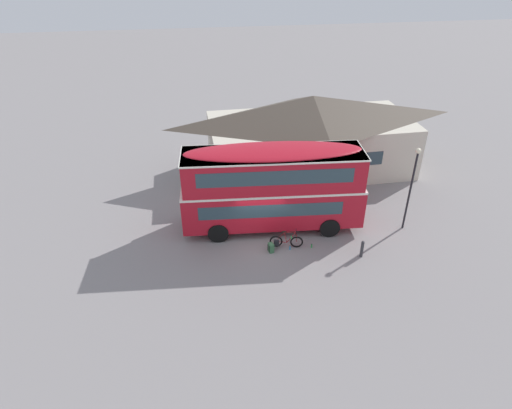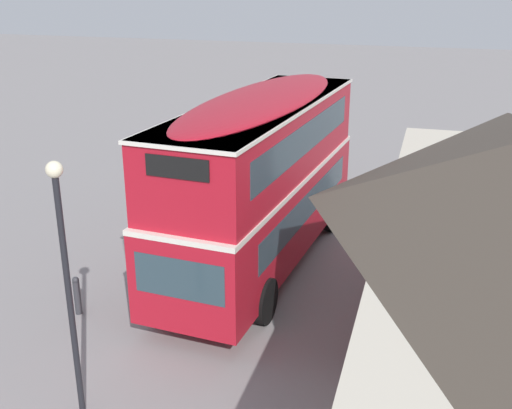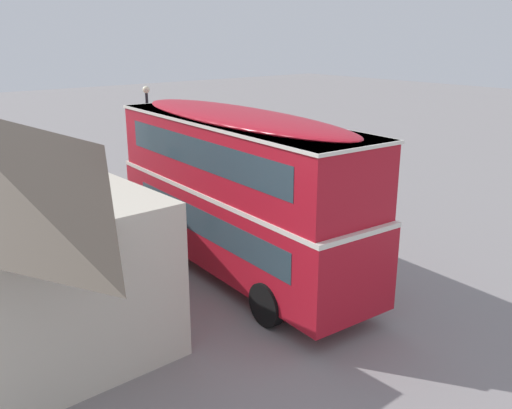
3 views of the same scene
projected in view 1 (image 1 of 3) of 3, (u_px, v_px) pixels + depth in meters
The scene contains 9 objects.
ground_plane at pixel (260, 242), 23.92m from camera, with size 120.00×120.00×0.00m, color gray.
double_decker_bus at pixel (273, 185), 23.79m from camera, with size 9.81×3.11×4.79m.
touring_bicycle at pixel (285, 241), 23.35m from camera, with size 1.73×0.54×1.03m.
backpack_on_ground at pixel (271, 247), 23.07m from camera, with size 0.35×0.37×0.56m.
water_bottle_blue_sports at pixel (290, 248), 23.28m from camera, with size 0.07×0.07×0.26m.
water_bottle_green_metal at pixel (312, 246), 23.44m from camera, with size 0.07×0.07×0.25m.
pub_building at pixel (311, 133), 29.82m from camera, with size 13.92×6.70×5.16m.
street_lamp at pixel (412, 181), 23.48m from camera, with size 0.28×0.28×4.86m.
kerb_bollard at pixel (362, 249), 22.61m from camera, with size 0.16×0.16×0.97m.
Camera 1 is at (-2.99, -19.00, 14.35)m, focal length 31.45 mm.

